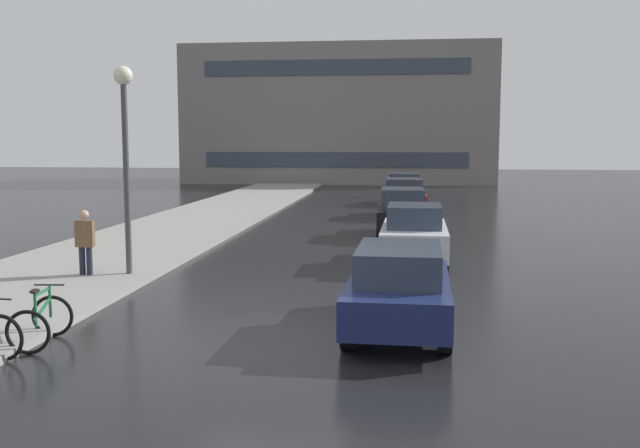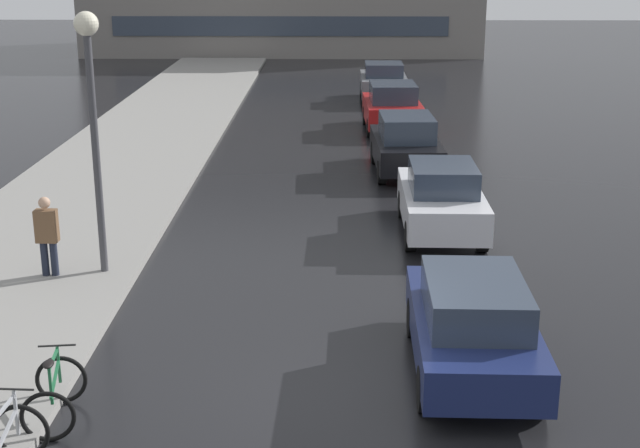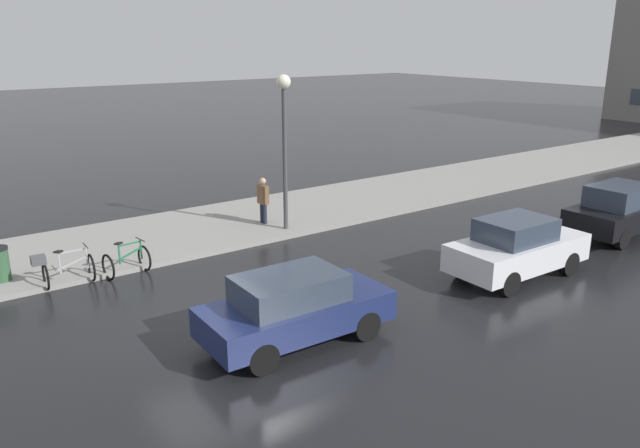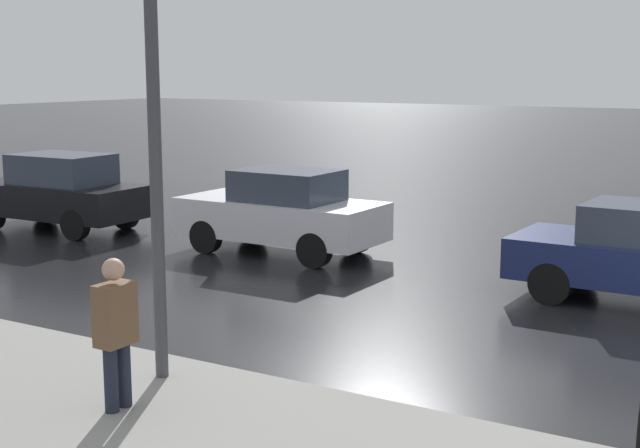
% 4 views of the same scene
% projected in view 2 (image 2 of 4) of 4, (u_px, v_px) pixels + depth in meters
% --- Properties ---
extents(ground_plane, '(140.00, 140.00, 0.00)m').
position_uv_depth(ground_plane, '(322.00, 406.00, 12.32)').
color(ground_plane, black).
extents(sidewalk_kerb, '(4.80, 60.00, 0.14)m').
position_uv_depth(sidewalk_kerb, '(83.00, 203.00, 21.93)').
color(sidewalk_kerb, gray).
rests_on(sidewalk_kerb, ground).
extents(bicycle_second, '(0.84, 1.17, 0.97)m').
position_uv_depth(bicycle_second, '(55.00, 395.00, 11.81)').
color(bicycle_second, black).
rests_on(bicycle_second, ground).
extents(car_navy, '(1.81, 4.02, 1.51)m').
position_uv_depth(car_navy, '(472.00, 324.00, 13.08)').
color(car_navy, navy).
rests_on(car_navy, ground).
extents(car_white, '(1.76, 3.96, 1.61)m').
position_uv_depth(car_white, '(441.00, 199.00, 19.54)').
color(car_white, silver).
rests_on(car_white, ground).
extents(car_black, '(1.84, 4.01, 1.66)m').
position_uv_depth(car_black, '(406.00, 144.00, 24.87)').
color(car_black, black).
rests_on(car_black, ground).
extents(car_red, '(1.95, 3.85, 1.66)m').
position_uv_depth(car_red, '(392.00, 107.00, 30.75)').
color(car_red, '#AD1919').
rests_on(car_red, ground).
extents(car_grey, '(1.90, 3.84, 1.60)m').
position_uv_depth(car_grey, '(383.00, 82.00, 36.69)').
color(car_grey, slate).
rests_on(car_grey, ground).
extents(pedestrian, '(0.40, 0.25, 1.68)m').
position_uv_depth(pedestrian, '(47.00, 235.00, 16.63)').
color(pedestrian, '#1E2333').
rests_on(pedestrian, ground).
extents(streetlamp, '(0.44, 0.44, 5.01)m').
position_uv_depth(streetlamp, '(92.00, 95.00, 16.11)').
color(streetlamp, '#424247').
rests_on(streetlamp, ground).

